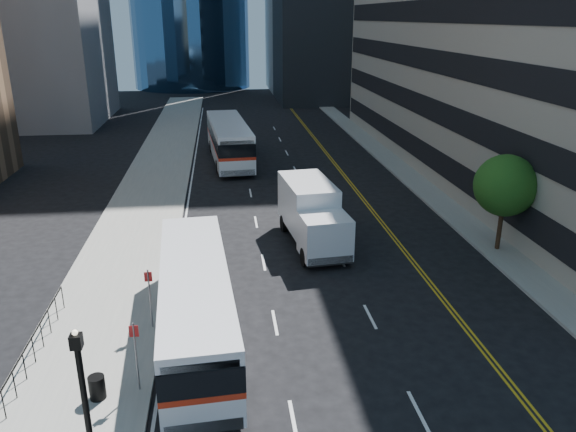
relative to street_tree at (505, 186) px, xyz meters
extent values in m
plane|color=black|center=(-9.00, -8.00, -3.64)|extent=(160.00, 160.00, 0.00)
cube|color=gray|center=(-19.50, 17.00, -3.57)|extent=(5.00, 90.00, 0.15)
cube|color=gray|center=(0.00, 17.00, -3.57)|extent=(2.00, 90.00, 0.15)
cylinder|color=#332114|center=(0.00, 0.00, -2.39)|extent=(0.24, 0.24, 2.20)
sphere|color=#1C4C15|center=(0.00, 0.00, 0.01)|extent=(3.20, 3.20, 3.20)
cylinder|color=black|center=(-18.00, -14.00, -1.39)|extent=(0.16, 0.16, 4.20)
cube|color=black|center=(-18.00, -14.00, 0.89)|extent=(0.28, 0.28, 0.36)
cube|color=silver|center=(-15.59, -6.85, -2.78)|extent=(3.28, 11.68, 1.06)
cube|color=red|center=(-15.59, -6.85, -2.15)|extent=(3.30, 11.70, 0.21)
cube|color=black|center=(-15.59, -6.85, -1.62)|extent=(3.30, 11.70, 0.86)
cube|color=silver|center=(-15.59, -6.85, -0.90)|extent=(3.28, 11.68, 0.48)
cylinder|color=black|center=(-16.48, -10.38, -3.16)|extent=(0.35, 0.98, 0.96)
cylinder|color=black|center=(-14.23, -10.23, -3.16)|extent=(0.35, 0.98, 0.96)
cylinder|color=black|center=(-16.93, -3.86, -3.16)|extent=(0.35, 0.98, 0.96)
cylinder|color=black|center=(-14.68, -3.71, -3.16)|extent=(0.35, 0.98, 0.96)
cube|color=white|center=(-13.78, 21.70, -2.66)|extent=(3.85, 13.20, 1.19)
cube|color=red|center=(-13.78, 21.70, -1.96)|extent=(3.87, 13.22, 0.24)
cube|color=black|center=(-13.78, 21.70, -1.36)|extent=(3.87, 13.22, 0.98)
cube|color=white|center=(-13.78, 21.70, -0.55)|extent=(3.85, 13.20, 0.54)
cylinder|color=black|center=(-14.75, 17.71, -3.10)|extent=(0.41, 1.11, 1.08)
cylinder|color=black|center=(-12.18, 17.91, -3.10)|extent=(0.41, 1.11, 1.08)
cylinder|color=black|center=(-15.34, 25.06, -3.10)|extent=(0.41, 1.11, 1.08)
cylinder|color=black|center=(-12.77, 25.26, -3.10)|extent=(0.41, 1.11, 1.08)
cube|color=silver|center=(-9.43, -0.39, -2.19)|extent=(2.61, 2.43, 2.10)
cube|color=black|center=(-9.33, -1.34, -1.79)|extent=(2.19, 0.28, 1.10)
cube|color=silver|center=(-9.78, 3.09, -1.59)|extent=(2.87, 5.02, 2.60)
cube|color=black|center=(-9.67, 2.00, -3.09)|extent=(2.45, 6.75, 0.25)
cylinder|color=black|center=(-10.48, -0.70, -3.16)|extent=(0.37, 0.98, 0.96)
cylinder|color=black|center=(-8.33, -0.48, -3.16)|extent=(0.37, 0.98, 0.96)
cylinder|color=black|center=(-10.98, 4.28, -3.16)|extent=(0.37, 0.98, 0.96)
cylinder|color=black|center=(-8.83, 4.49, -3.16)|extent=(0.37, 0.98, 0.96)
cylinder|color=black|center=(-18.68, -10.30, -3.09)|extent=(0.64, 0.64, 0.79)
camera|label=1|loc=(-14.35, -26.10, 8.20)|focal=35.00mm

